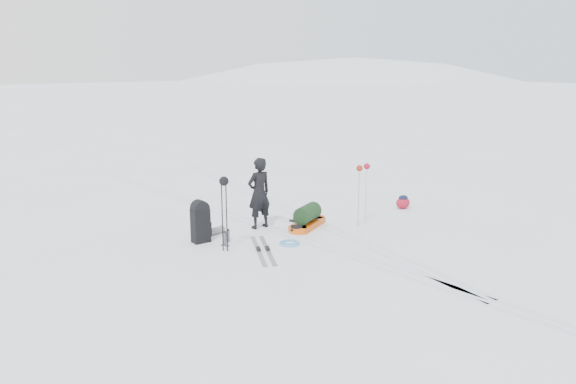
# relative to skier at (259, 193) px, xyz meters

# --- Properties ---
(ground) EXTENTS (200.00, 200.00, 0.00)m
(ground) POSITION_rel_skier_xyz_m (0.18, -0.80, -0.83)
(ground) COLOR white
(ground) RESTS_ON ground
(snow_hill_backdrop) EXTENTS (359.50, 192.00, 162.45)m
(snow_hill_backdrop) POSITION_rel_skier_xyz_m (62.87, 83.22, -69.85)
(snow_hill_backdrop) COLOR white
(snow_hill_backdrop) RESTS_ON ground
(ski_tracks) EXTENTS (3.38, 17.97, 0.01)m
(ski_tracks) POSITION_rel_skier_xyz_m (0.79, 0.07, -0.82)
(ski_tracks) COLOR silver
(ski_tracks) RESTS_ON ground
(skier) EXTENTS (0.61, 0.40, 1.65)m
(skier) POSITION_rel_skier_xyz_m (0.00, 0.00, 0.00)
(skier) COLOR black
(skier) RESTS_ON ground
(pulk_sled) EXTENTS (1.44, 0.96, 0.54)m
(pulk_sled) POSITION_rel_skier_xyz_m (0.91, -0.65, -0.62)
(pulk_sled) COLOR #BF470B
(pulk_sled) RESTS_ON ground
(expedition_rucksack) EXTENTS (0.96, 0.57, 0.92)m
(expedition_rucksack) POSITION_rel_skier_xyz_m (-1.54, -0.08, -0.40)
(expedition_rucksack) COLOR black
(expedition_rucksack) RESTS_ON ground
(ski_poles_black) EXTENTS (0.19, 0.20, 1.55)m
(ski_poles_black) POSITION_rel_skier_xyz_m (-1.49, -0.93, 0.44)
(ski_poles_black) COLOR black
(ski_poles_black) RESTS_ON ground
(ski_poles_silver) EXTENTS (0.46, 0.22, 1.47)m
(ski_poles_silver) POSITION_rel_skier_xyz_m (2.04, -1.30, 0.40)
(ski_poles_silver) COLOR #A8ABAF
(ski_poles_silver) RESTS_ON ground
(touring_skis_grey) EXTENTS (1.10, 1.81, 0.07)m
(touring_skis_grey) POSITION_rel_skier_xyz_m (-0.88, -1.39, -0.81)
(touring_skis_grey) COLOR gray
(touring_skis_grey) RESTS_ON ground
(touring_skis_white) EXTENTS (0.80, 1.71, 0.06)m
(touring_skis_white) POSITION_rel_skier_xyz_m (0.97, -0.11, -0.81)
(touring_skis_white) COLOR silver
(touring_skis_white) RESTS_ON ground
(rope_coil) EXTENTS (0.56, 0.56, 0.05)m
(rope_coil) POSITION_rel_skier_xyz_m (-0.18, -1.38, -0.80)
(rope_coil) COLOR #5FAEE7
(rope_coil) RESTS_ON ground
(small_daypack) EXTENTS (0.44, 0.34, 0.36)m
(small_daypack) POSITION_rel_skier_xyz_m (4.01, -0.86, -0.65)
(small_daypack) COLOR maroon
(small_daypack) RESTS_ON ground
(thermos_pair) EXTENTS (0.25, 0.22, 0.29)m
(thermos_pair) POSITION_rel_skier_xyz_m (-1.21, -0.50, -0.69)
(thermos_pair) COLOR #57595E
(thermos_pair) RESTS_ON ground
(stuff_sack) EXTENTS (0.34, 0.27, 0.20)m
(stuff_sack) POSITION_rel_skier_xyz_m (0.41, -0.87, -0.73)
(stuff_sack) COLOR black
(stuff_sack) RESTS_ON ground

